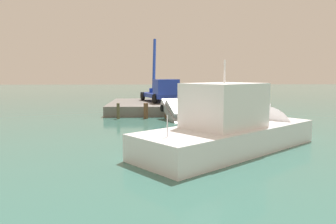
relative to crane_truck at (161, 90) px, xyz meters
name	(u,v)px	position (x,y,z in m)	size (l,w,h in m)	color
ground	(155,117)	(4.87, -0.74, -2.39)	(200.00, 200.00, 0.00)	#386B60
dock	(155,106)	(-0.20, -0.74, -1.88)	(10.68, 9.93, 1.03)	slate
crane_truck	(161,90)	(0.00, 0.00, 0.00)	(9.31, 4.44, 7.65)	navy
dock_worker	(184,95)	(2.28, 2.32, -0.46)	(0.34, 0.34, 1.77)	#373737
salvaged_car	(178,113)	(7.35, 1.31, -1.70)	(4.40, 3.14, 2.79)	#99999E
moored_yacht	(249,135)	(17.69, 4.65, -1.78)	(11.33, 12.78, 6.52)	white
piling_near	(118,111)	(6.03, -4.17, -1.66)	(0.29, 0.29, 1.45)	brown
piling_mid	(146,111)	(5.87, -1.60, -1.67)	(0.43, 0.43, 1.45)	brown
piling_far	(167,109)	(5.83, 0.40, -1.54)	(0.42, 0.42, 1.70)	brown
piling_end	(198,106)	(5.91, 3.29, -1.26)	(0.41, 0.41, 2.25)	brown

